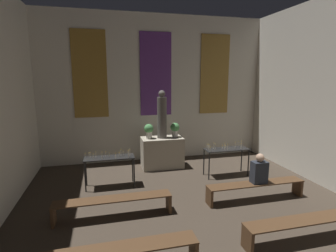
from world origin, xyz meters
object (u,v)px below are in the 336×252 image
object	(u,v)px
flower_vase_right	(175,129)
candle_rack_left	(110,161)
flower_vase_left	(149,130)
pew_third_right	(307,224)
candle_rack_right	(226,152)
statue	(162,116)
person_seated	(259,170)
pew_back_left	(114,203)
pew_back_right	(256,187)
altar	(162,152)

from	to	relation	value
flower_vase_right	candle_rack_left	xyz separation A→B (m)	(-2.13, -1.17, -0.54)
flower_vase_left	pew_third_right	bearing A→B (deg)	-64.76
flower_vase_left	pew_third_right	size ratio (longest dim) A/B	0.19
candle_rack_left	candle_rack_right	xyz separation A→B (m)	(3.40, -0.00, 0.00)
pew_third_right	candle_rack_right	bearing A→B (deg)	89.65
flower_vase_left	flower_vase_right	world-z (taller)	same
flower_vase_left	candle_rack_left	bearing A→B (deg)	-137.37
statue	flower_vase_left	bearing A→B (deg)	180.00
candle_rack_right	person_seated	size ratio (longest dim) A/B	1.82
candle_rack_left	person_seated	world-z (taller)	person_seated
pew_back_left	person_seated	bearing A→B (deg)	0.00
candle_rack_left	pew_back_right	bearing A→B (deg)	-25.90
flower_vase_left	candle_rack_left	xyz separation A→B (m)	(-1.27, -1.17, -0.54)
flower_vase_right	candle_rack_left	size ratio (longest dim) A/B	0.36
pew_third_right	pew_back_right	size ratio (longest dim) A/B	1.00
statue	pew_back_left	bearing A→B (deg)	-120.81
flower_vase_right	person_seated	xyz separation A→B (m)	(1.31, -2.81, -0.52)
pew_third_right	pew_back_left	world-z (taller)	same
person_seated	pew_back_right	bearing A→B (deg)	-180.00
flower_vase_right	candle_rack_right	distance (m)	1.81
statue	candle_rack_left	size ratio (longest dim) A/B	1.16
altar	flower_vase_left	xyz separation A→B (m)	(-0.43, -0.00, 0.77)
flower_vase_right	flower_vase_left	bearing A→B (deg)	180.00
flower_vase_left	flower_vase_right	size ratio (longest dim) A/B	1.00
pew_back_left	person_seated	size ratio (longest dim) A/B	3.38
flower_vase_right	person_seated	size ratio (longest dim) A/B	0.65
pew_third_right	pew_back_left	size ratio (longest dim) A/B	1.00
person_seated	candle_rack_left	bearing A→B (deg)	154.51
pew_third_right	pew_back_left	bearing A→B (deg)	153.66
flower_vase_left	pew_back_right	world-z (taller)	flower_vase_left
flower_vase_left	pew_back_right	xyz separation A→B (m)	(2.11, -2.81, -0.93)
pew_back_right	pew_back_left	bearing A→B (deg)	180.00
candle_rack_left	person_seated	xyz separation A→B (m)	(3.44, -1.64, 0.03)
flower_vase_right	pew_back_left	size ratio (longest dim) A/B	0.19
statue	person_seated	size ratio (longest dim) A/B	2.10
altar	flower_vase_right	size ratio (longest dim) A/B	2.83
candle_rack_right	person_seated	bearing A→B (deg)	-88.48
pew_third_right	person_seated	distance (m)	1.71
candle_rack_right	pew_back_right	bearing A→B (deg)	-90.71
pew_third_right	statue	bearing A→B (deg)	110.55
candle_rack_left	pew_back_right	world-z (taller)	candle_rack_left
pew_third_right	candle_rack_left	bearing A→B (deg)	135.67
flower_vase_right	pew_third_right	world-z (taller)	flower_vase_right
candle_rack_right	pew_back_left	world-z (taller)	candle_rack_right
candle_rack_right	person_seated	distance (m)	1.64
candle_rack_right	pew_back_left	xyz separation A→B (m)	(-3.37, -1.64, -0.39)
flower_vase_right	pew_back_left	xyz separation A→B (m)	(-2.11, -2.81, -0.93)
pew_back_left	flower_vase_right	bearing A→B (deg)	53.14
candle_rack_right	flower_vase_right	bearing A→B (deg)	137.24
flower_vase_right	pew_back_right	size ratio (longest dim) A/B	0.19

